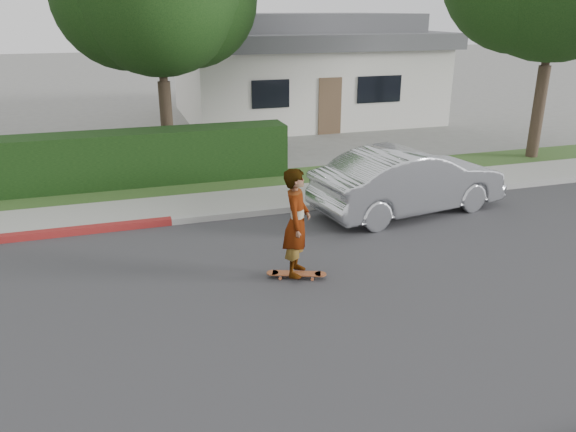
% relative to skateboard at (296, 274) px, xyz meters
% --- Properties ---
extents(ground, '(120.00, 120.00, 0.00)m').
position_rel_skateboard_xyz_m(ground, '(-2.81, -0.76, -0.09)').
color(ground, slate).
rests_on(ground, ground).
extents(road, '(60.00, 8.00, 0.01)m').
position_rel_skateboard_xyz_m(road, '(-2.81, -0.76, -0.09)').
color(road, '#2D2D30').
rests_on(road, ground).
extents(curb_far, '(60.00, 0.20, 0.15)m').
position_rel_skateboard_xyz_m(curb_far, '(-2.81, 3.34, -0.02)').
color(curb_far, '#9E9E99').
rests_on(curb_far, ground).
extents(sidewalk_far, '(60.00, 1.60, 0.12)m').
position_rel_skateboard_xyz_m(sidewalk_far, '(-2.81, 4.24, -0.03)').
color(sidewalk_far, gray).
rests_on(sidewalk_far, ground).
extents(planting_strip, '(60.00, 1.60, 0.10)m').
position_rel_skateboard_xyz_m(planting_strip, '(-2.81, 5.84, -0.04)').
color(planting_strip, '#2D4C1E').
rests_on(planting_strip, ground).
extents(house, '(10.60, 8.60, 4.30)m').
position_rel_skateboard_xyz_m(house, '(5.19, 15.24, 2.00)').
color(house, beige).
rests_on(house, ground).
extents(skateboard, '(1.06, 0.57, 0.10)m').
position_rel_skateboard_xyz_m(skateboard, '(0.00, 0.00, 0.00)').
color(skateboard, '#C46136').
rests_on(skateboard, ground).
extents(skateboarder, '(0.72, 0.82, 1.90)m').
position_rel_skateboard_xyz_m(skateboarder, '(-0.00, 0.00, 0.96)').
color(skateboarder, white).
rests_on(skateboarder, skateboard).
extents(car_silver, '(4.79, 2.35, 1.51)m').
position_rel_skateboard_xyz_m(car_silver, '(3.56, 2.54, 0.66)').
color(car_silver, '#B8BBC0').
rests_on(car_silver, ground).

